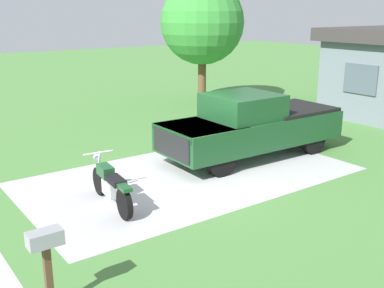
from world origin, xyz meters
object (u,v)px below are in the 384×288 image
at_px(pickup_truck, 254,125).
at_px(shade_tree, 202,23).
at_px(motorcycle, 111,185).
at_px(mailbox, 46,249).

bearing_deg(pickup_truck, shade_tree, 154.13).
distance_m(motorcycle, shade_tree, 11.98).
xyz_separation_m(pickup_truck, mailbox, (3.77, -7.46, 0.03)).
relative_size(motorcycle, pickup_truck, 0.39).
distance_m(motorcycle, pickup_truck, 5.15).
bearing_deg(shade_tree, pickup_truck, -25.87).
bearing_deg(mailbox, pickup_truck, 116.85).
xyz_separation_m(motorcycle, pickup_truck, (-0.87, 5.05, 0.48)).
xyz_separation_m(motorcycle, mailbox, (2.91, -2.40, 0.51)).
bearing_deg(mailbox, shade_tree, 134.81).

